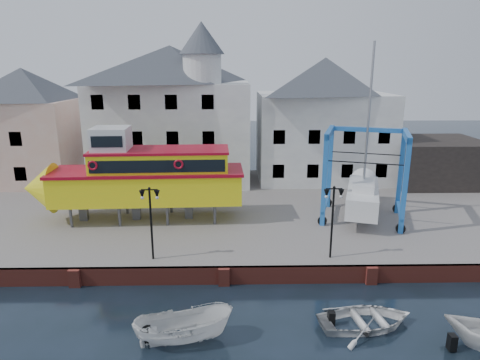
{
  "coord_description": "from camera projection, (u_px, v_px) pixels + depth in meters",
  "views": [
    {
      "loc": [
        0.46,
        -20.93,
        11.55
      ],
      "look_at": [
        1.0,
        7.0,
        4.0
      ],
      "focal_mm": 32.0,
      "sensor_mm": 36.0,
      "label": 1
    }
  ],
  "objects": [
    {
      "name": "ground",
      "position": [
        224.0,
        285.0,
        23.21
      ],
      "size": [
        140.0,
        140.0,
        0.0
      ],
      "primitive_type": "plane",
      "color": "black",
      "rests_on": "ground"
    },
    {
      "name": "hardstanding",
      "position": [
        226.0,
        210.0,
        33.7
      ],
      "size": [
        44.0,
        22.0,
        1.0
      ],
      "primitive_type": "cube",
      "color": "#6C625D",
      "rests_on": "ground"
    },
    {
      "name": "quay_wall",
      "position": [
        224.0,
        275.0,
        23.18
      ],
      "size": [
        44.0,
        0.47,
        1.0
      ],
      "color": "maroon",
      "rests_on": "ground"
    },
    {
      "name": "building_pink",
      "position": [
        28.0,
        126.0,
        38.64
      ],
      "size": [
        8.0,
        7.0,
        10.3
      ],
      "color": "#D7A38F",
      "rests_on": "hardstanding"
    },
    {
      "name": "building_white_main",
      "position": [
        173.0,
        112.0,
        38.96
      ],
      "size": [
        14.0,
        8.3,
        14.0
      ],
      "color": "silver",
      "rests_on": "hardstanding"
    },
    {
      "name": "building_white_right",
      "position": [
        323.0,
        119.0,
        39.99
      ],
      "size": [
        12.0,
        8.0,
        11.2
      ],
      "color": "silver",
      "rests_on": "hardstanding"
    },
    {
      "name": "shed_dark",
      "position": [
        434.0,
        161.0,
        39.19
      ],
      "size": [
        8.0,
        7.0,
        4.0
      ],
      "primitive_type": "cube",
      "color": "black",
      "rests_on": "hardstanding"
    },
    {
      "name": "lamp_post_left",
      "position": [
        150.0,
        205.0,
        23.2
      ],
      "size": [
        1.12,
        0.32,
        4.2
      ],
      "color": "black",
      "rests_on": "hardstanding"
    },
    {
      "name": "lamp_post_right",
      "position": [
        333.0,
        204.0,
        23.39
      ],
      "size": [
        1.12,
        0.32,
        4.2
      ],
      "color": "black",
      "rests_on": "hardstanding"
    },
    {
      "name": "tour_boat",
      "position": [
        135.0,
        177.0,
        29.44
      ],
      "size": [
        15.09,
        4.13,
        6.52
      ],
      "rotation": [
        0.0,
        0.0,
        0.04
      ],
      "color": "#59595E",
      "rests_on": "hardstanding"
    },
    {
      "name": "travel_lift",
      "position": [
        363.0,
        189.0,
        30.45
      ],
      "size": [
        6.67,
        8.22,
        12.05
      ],
      "rotation": [
        0.0,
        0.0,
        -0.31
      ],
      "color": "blue",
      "rests_on": "hardstanding"
    },
    {
      "name": "motorboat_a",
      "position": [
        184.0,
        342.0,
        18.4
      ],
      "size": [
        4.5,
        2.4,
        1.65
      ],
      "primitive_type": "imported",
      "rotation": [
        0.0,
        0.0,
        1.77
      ],
      "color": "silver",
      "rests_on": "ground"
    },
    {
      "name": "motorboat_b",
      "position": [
        366.0,
        326.0,
        19.54
      ],
      "size": [
        4.81,
        3.77,
        0.91
      ],
      "primitive_type": "imported",
      "rotation": [
        0.0,
        0.0,
        1.73
      ],
      "color": "silver",
      "rests_on": "ground"
    }
  ]
}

